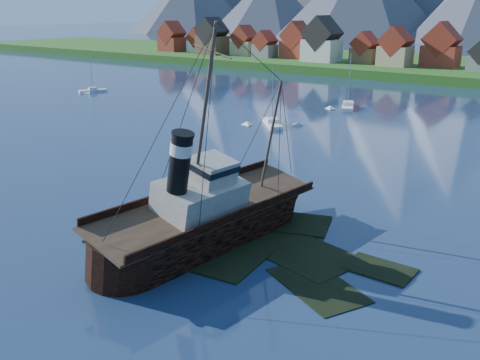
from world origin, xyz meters
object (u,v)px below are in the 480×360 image
Objects in this scene: sailboat_b at (93,91)px; sailboat_c at (348,107)px; sailboat_a at (272,124)px; tugboat_wreck at (213,212)px.

sailboat_b is 72.07m from sailboat_c.
sailboat_a is at bearing -122.07° from sailboat_c.
sailboat_c is (-23.50, 76.94, -2.62)m from tugboat_wreck.
sailboat_b is 0.83× the size of sailboat_c.
sailboat_c is (69.10, 20.47, 0.04)m from sailboat_b.
tugboat_wreck is 80.49m from sailboat_c.
sailboat_c is (3.16, 27.18, 0.03)m from sailboat_a.
sailboat_b is at bearing 153.32° from tugboat_wreck.
tugboat_wreck reaches higher than sailboat_b.
sailboat_b is at bearing 129.79° from sailboat_a.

